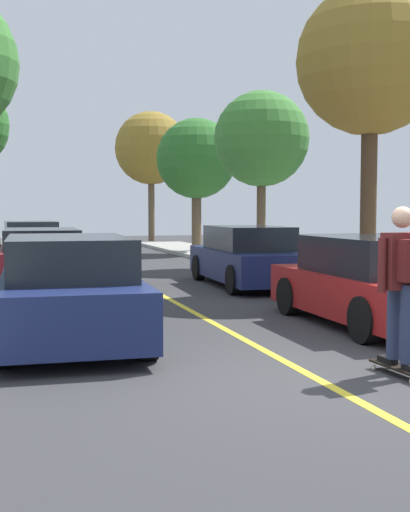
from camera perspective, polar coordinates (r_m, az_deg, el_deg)
The scene contains 13 objects.
ground at distance 7.43m, azimuth 9.31°, elevation -10.11°, with size 80.00×80.00×0.00m, color #353538.
center_line at distance 11.10m, azimuth 0.25°, elevation -5.39°, with size 0.12×39.20×0.01m, color gold.
parked_car_left_nearest at distance 9.41m, azimuth -11.39°, elevation -2.81°, with size 2.01×4.23×1.43m.
parked_car_left_near at distance 16.31m, azimuth -13.57°, elevation -0.14°, with size 2.08×4.61×1.35m.
parked_car_left_far at distance 22.52m, azimuth -14.39°, elevation 0.96°, with size 1.97×4.20×1.43m.
parked_car_right_nearest at distance 10.84m, azimuth 14.03°, elevation -2.17°, with size 1.97×4.04×1.38m.
parked_car_right_near at distance 16.01m, azimuth 3.60°, elevation -0.10°, with size 1.97×4.61×1.41m.
street_tree_right_nearest at distance 15.33m, azimuth 13.74°, elevation 15.54°, with size 3.16×3.16×6.40m.
street_tree_right_near at distance 20.84m, azimuth 4.77°, elevation 9.72°, with size 2.88×2.88×5.23m.
street_tree_right_far at distance 27.68m, azimuth -0.72°, elevation 8.13°, with size 3.24×3.24×5.35m.
street_tree_right_farthest at distance 36.29m, azimuth -4.55°, elevation 8.99°, with size 3.83×3.83×6.82m.
skateboard at distance 7.72m, azimuth 16.02°, elevation -9.03°, with size 0.27×0.85×0.10m.
skateboarder at distance 7.53m, azimuth 16.32°, elevation -1.66°, with size 0.58×0.70×1.73m.
Camera 1 is at (-3.16, -6.49, 1.79)m, focal length 47.63 mm.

